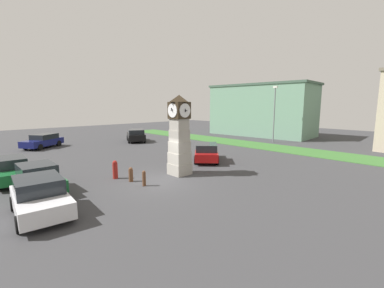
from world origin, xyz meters
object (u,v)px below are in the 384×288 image
bollard_near_tower (115,169)px  bollard_mid_row (131,174)px  car_by_building (40,196)px  clock_tower (179,137)px  car_end_of_row (136,135)px  car_near_tower (38,178)px  car_silver_hatch (43,141)px  bollard_far_row (144,178)px  car_far_lot (206,152)px  street_lamp_near_road (274,110)px  car_navy_sedan (11,170)px

bollard_near_tower → bollard_mid_row: (1.23, 0.39, -0.14)m
bollard_mid_row → car_by_building: (1.55, -5.18, 0.34)m
bollard_near_tower → bollard_mid_row: bearing=17.6°
clock_tower → bollard_near_tower: bearing=-118.9°
car_by_building → car_end_of_row: (-16.24, 14.36, 0.01)m
clock_tower → car_near_tower: size_ratio=1.36×
car_by_building → car_silver_hatch: 19.52m
bollard_far_row → car_silver_hatch: 18.71m
bollard_near_tower → car_by_building: bearing=-59.8°
car_far_lot → street_lamp_near_road: bearing=97.1°
car_navy_sedan → car_silver_hatch: (-12.55, 4.70, 0.00)m
bollard_far_row → car_far_lot: bearing=106.0°
bollard_near_tower → street_lamp_near_road: street_lamp_near_road is taller
bollard_mid_row → car_navy_sedan: bearing=-132.6°
clock_tower → street_lamp_near_road: bearing=100.4°
bollard_far_row → car_near_tower: bearing=-122.3°
bollard_near_tower → car_by_building: size_ratio=0.28×
clock_tower → car_near_tower: bearing=-107.3°
bollard_mid_row → car_navy_sedan: 7.19m
bollard_mid_row → car_end_of_row: size_ratio=0.19×
clock_tower → car_near_tower: (-2.42, -7.75, -1.78)m
car_silver_hatch → car_navy_sedan: bearing=-20.5°
bollard_mid_row → car_silver_hatch: size_ratio=0.19×
clock_tower → car_end_of_row: clock_tower is taller
car_far_lot → car_silver_hatch: (-16.59, -8.07, -0.00)m
car_navy_sedan → car_near_tower: bearing=13.3°
car_near_tower → car_far_lot: car_near_tower is taller
bollard_near_tower → car_near_tower: size_ratio=0.30×
bollard_mid_row → bollard_far_row: bollard_far_row is taller
car_by_building → car_end_of_row: size_ratio=0.87×
bollard_near_tower → car_far_lot: (0.40, 7.87, 0.17)m
bollard_mid_row → car_silver_hatch: 17.43m
bollard_mid_row → car_near_tower: size_ratio=0.23×
bollard_near_tower → car_far_lot: bearing=87.1°
street_lamp_near_road → car_far_lot: bearing=-82.9°
car_near_tower → bollard_near_tower: bearing=84.2°
car_near_tower → car_far_lot: size_ratio=0.90×
bollard_near_tower → car_by_building: 5.54m
bollard_mid_row → car_far_lot: car_far_lot is taller
bollard_near_tower → bollard_mid_row: bollard_near_tower is taller
car_end_of_row → car_by_building: bearing=-41.5°
bollard_mid_row → car_end_of_row: bearing=148.0°
car_by_building → bollard_mid_row: bearing=106.7°
bollard_mid_row → car_end_of_row: (-14.69, 9.17, 0.35)m
bollard_mid_row → bollard_far_row: size_ratio=0.98×
car_navy_sedan → car_far_lot: 13.39m
bollard_mid_row → car_by_building: 5.42m
car_navy_sedan → street_lamp_near_road: bearing=84.9°
car_near_tower → car_by_building: car_by_building is taller
car_near_tower → car_end_of_row: size_ratio=0.81×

